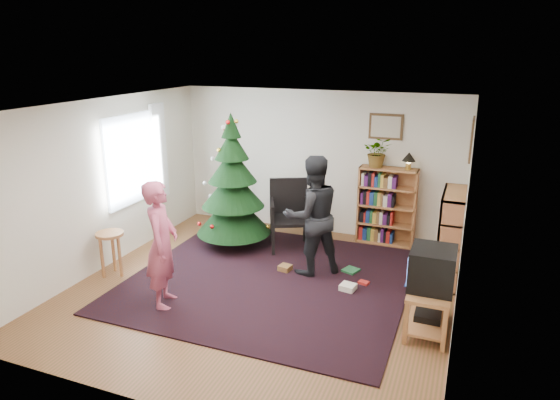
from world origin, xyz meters
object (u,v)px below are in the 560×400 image
(armchair, at_px, (292,211))
(person_by_chair, at_px, (312,216))
(crt_tv, at_px, (432,268))
(tv_stand, at_px, (429,305))
(picture_back, at_px, (386,127))
(potted_plant, at_px, (378,152))
(stool, at_px, (110,242))
(picture_right, at_px, (472,139))
(bookshelf_right, at_px, (450,236))
(person_standing, at_px, (162,245))
(bookshelf_back, at_px, (387,205))
(christmas_tree, at_px, (233,192))
(table_lamp, at_px, (409,158))

(armchair, bearing_deg, person_by_chair, -78.97)
(crt_tv, bearing_deg, tv_stand, 0.00)
(picture_back, relative_size, potted_plant, 1.10)
(picture_back, bearing_deg, stool, -139.68)
(picture_right, bearing_deg, bookshelf_right, -105.04)
(picture_right, relative_size, armchair, 0.53)
(armchair, relative_size, person_standing, 0.69)
(bookshelf_back, height_order, tv_stand, bookshelf_back)
(armchair, distance_m, person_standing, 2.59)
(crt_tv, bearing_deg, christmas_tree, 155.03)
(picture_back, relative_size, bookshelf_right, 0.42)
(picture_back, height_order, person_standing, picture_back)
(stool, bearing_deg, armchair, 43.81)
(table_lamp, bearing_deg, bookshelf_back, 180.00)
(picture_right, height_order, potted_plant, picture_right)
(crt_tv, relative_size, person_standing, 0.33)
(picture_right, distance_m, christmas_tree, 3.71)
(picture_back, distance_m, picture_right, 1.51)
(stool, distance_m, person_standing, 1.33)
(potted_plant, bearing_deg, armchair, -148.76)
(picture_right, bearing_deg, picture_back, 151.31)
(tv_stand, height_order, potted_plant, potted_plant)
(potted_plant, bearing_deg, bookshelf_right, -40.64)
(bookshelf_back, height_order, bookshelf_right, same)
(picture_right, xyz_separation_m, bookshelf_back, (-1.21, 0.59, -1.29))
(armchair, xyz_separation_m, person_standing, (-0.85, -2.44, 0.21))
(tv_stand, xyz_separation_m, person_standing, (-3.21, -0.60, 0.50))
(stool, xyz_separation_m, person_by_chair, (2.67, 1.13, 0.37))
(christmas_tree, relative_size, stool, 3.39)
(tv_stand, bearing_deg, armchair, 142.08)
(picture_right, relative_size, bookshelf_back, 0.46)
(christmas_tree, bearing_deg, person_by_chair, -19.12)
(potted_plant, bearing_deg, bookshelf_back, 0.00)
(picture_back, distance_m, bookshelf_back, 1.30)
(table_lamp, bearing_deg, crt_tv, -75.83)
(christmas_tree, height_order, person_standing, christmas_tree)
(crt_tv, bearing_deg, bookshelf_back, 110.26)
(bookshelf_right, bearing_deg, tv_stand, 175.36)
(picture_back, bearing_deg, table_lamp, -17.92)
(armchair, xyz_separation_m, stool, (-2.06, -1.98, -0.11))
(table_lamp, bearing_deg, potted_plant, 180.00)
(potted_plant, bearing_deg, person_by_chair, -110.91)
(bookshelf_back, bearing_deg, picture_right, -26.04)
(table_lamp, bearing_deg, picture_back, 162.08)
(christmas_tree, distance_m, bookshelf_back, 2.56)
(picture_back, distance_m, armchair, 2.05)
(picture_back, relative_size, person_by_chair, 0.31)
(christmas_tree, distance_m, tv_stand, 3.66)
(potted_plant, bearing_deg, crt_tv, -65.92)
(bookshelf_back, xyz_separation_m, person_standing, (-2.26, -3.17, 0.16))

